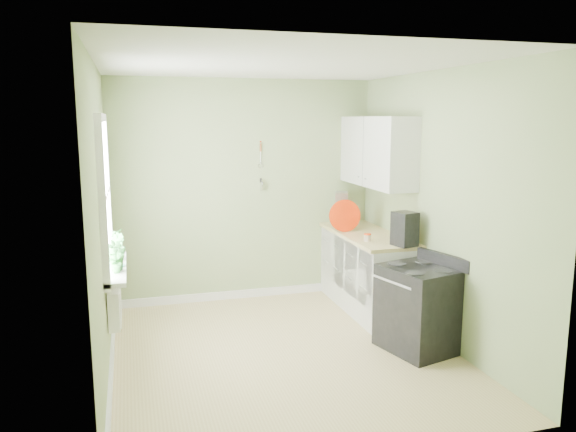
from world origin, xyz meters
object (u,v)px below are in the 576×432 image
object	(u,v)px
stove	(418,308)
coffee_maker	(404,230)
kettle	(345,221)
stand_mixer	(341,208)

from	to	relation	value
stove	coffee_maker	bearing A→B (deg)	78.32
kettle	coffee_maker	xyz separation A→B (m)	(0.26, -1.01, 0.07)
kettle	coffee_maker	world-z (taller)	coffee_maker
stand_mixer	coffee_maker	size ratio (longest dim) A/B	1.23
stove	stand_mixer	distance (m)	2.10
stove	coffee_maker	xyz separation A→B (m)	(0.11, 0.55, 0.66)
stand_mixer	coffee_maker	world-z (taller)	stand_mixer
kettle	coffee_maker	size ratio (longest dim) A/B	0.56
kettle	stand_mixer	bearing A→B (deg)	75.07
stand_mixer	kettle	size ratio (longest dim) A/B	2.20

